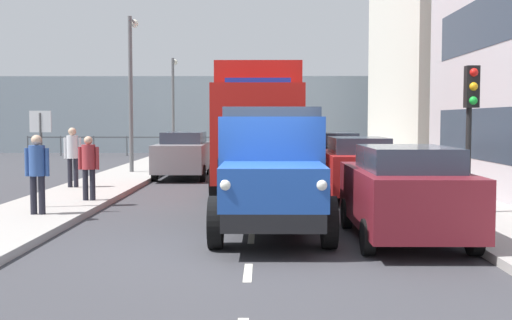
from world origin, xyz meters
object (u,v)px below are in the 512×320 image
at_px(car_maroon_kerbside_near, 404,192).
at_px(lamp_post_far, 173,96).
at_px(pedestrian_near_railing, 37,168).
at_px(street_sign, 41,142).
at_px(truck_vintage_blue, 271,173).
at_px(lorry_cargo_red, 259,123).
at_px(car_black_kerbside_2, 333,155).
at_px(car_grey_oppositeside_0, 184,154).
at_px(car_red_kerbside_1, 357,168).
at_px(traffic_light_near, 471,107).
at_px(lamp_post_promenade, 131,79).
at_px(pedestrian_couple_a, 89,163).
at_px(pedestrian_with_bag, 73,152).

distance_m(car_maroon_kerbside_near, lamp_post_far, 26.23).
bearing_deg(pedestrian_near_railing, street_sign, -74.95).
bearing_deg(lamp_post_far, truck_vintage_blue, 102.21).
height_order(lorry_cargo_red, car_black_kerbside_2, lorry_cargo_red).
height_order(lorry_cargo_red, car_grey_oppositeside_0, lorry_cargo_red).
height_order(car_red_kerbside_1, car_black_kerbside_2, same).
xyz_separation_m(truck_vintage_blue, street_sign, (5.33, -2.69, 0.50)).
height_order(lorry_cargo_red, traffic_light_near, lorry_cargo_red).
bearing_deg(street_sign, car_maroon_kerbside_near, 156.91).
height_order(car_black_kerbside_2, lamp_post_promenade, lamp_post_promenade).
height_order(lamp_post_far, street_sign, lamp_post_far).
xyz_separation_m(traffic_light_near, lamp_post_promenade, (9.64, -11.11, 1.30)).
height_order(car_grey_oppositeside_0, street_sign, street_sign).
bearing_deg(lamp_post_far, traffic_light_near, 113.08).
bearing_deg(car_maroon_kerbside_near, car_black_kerbside_2, -90.00).
bearing_deg(lamp_post_promenade, traffic_light_near, 130.96).
distance_m(pedestrian_near_railing, lamp_post_far, 22.91).
bearing_deg(pedestrian_near_railing, traffic_light_near, -178.51).
relative_size(truck_vintage_blue, street_sign, 2.51).
xyz_separation_m(car_grey_oppositeside_0, traffic_light_near, (-7.48, 10.02, 1.58)).
distance_m(lorry_cargo_red, pedestrian_near_railing, 7.94).
distance_m(car_black_kerbside_2, pedestrian_couple_a, 9.94).
bearing_deg(car_grey_oppositeside_0, lamp_post_far, -80.36).
bearing_deg(pedestrian_with_bag, pedestrian_couple_a, 113.34).
distance_m(car_black_kerbside_2, lamp_post_promenade, 8.43).
height_order(car_black_kerbside_2, traffic_light_near, traffic_light_near).
bearing_deg(pedestrian_near_railing, car_maroon_kerbside_near, 163.76).
bearing_deg(lorry_cargo_red, pedestrian_couple_a, 42.50).
relative_size(car_maroon_kerbside_near, car_black_kerbside_2, 0.98).
bearing_deg(street_sign, truck_vintage_blue, 153.19).
height_order(truck_vintage_blue, pedestrian_with_bag, truck_vintage_blue).
height_order(lorry_cargo_red, lamp_post_promenade, lamp_post_promenade).
height_order(traffic_light_near, lamp_post_far, lamp_post_far).
xyz_separation_m(lorry_cargo_red, traffic_light_near, (-4.63, 6.06, 0.40)).
relative_size(lorry_cargo_red, lamp_post_promenade, 1.36).
bearing_deg(car_grey_oppositeside_0, truck_vintage_blue, 104.88).
relative_size(car_maroon_kerbside_near, street_sign, 1.84).
bearing_deg(car_red_kerbside_1, street_sign, 17.95).
bearing_deg(pedestrian_couple_a, car_black_kerbside_2, -134.50).
bearing_deg(lorry_cargo_red, car_maroon_kerbside_near, 107.63).
bearing_deg(pedestrian_with_bag, car_grey_oppositeside_0, -119.94).
distance_m(car_grey_oppositeside_0, pedestrian_couple_a, 8.01).
xyz_separation_m(car_grey_oppositeside_0, lamp_post_far, (2.13, -12.53, 2.61)).
relative_size(car_black_kerbside_2, pedestrian_with_bag, 2.34).
bearing_deg(pedestrian_near_railing, pedestrian_couple_a, -100.82).
xyz_separation_m(lorry_cargo_red, lamp_post_far, (4.97, -16.49, 1.43)).
bearing_deg(car_grey_oppositeside_0, lamp_post_promenade, -26.58).
height_order(lamp_post_promenade, street_sign, lamp_post_promenade).
xyz_separation_m(car_grey_oppositeside_0, lamp_post_promenade, (2.16, -1.08, 2.88)).
xyz_separation_m(pedestrian_near_railing, lamp_post_promenade, (0.28, -11.35, 2.61)).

